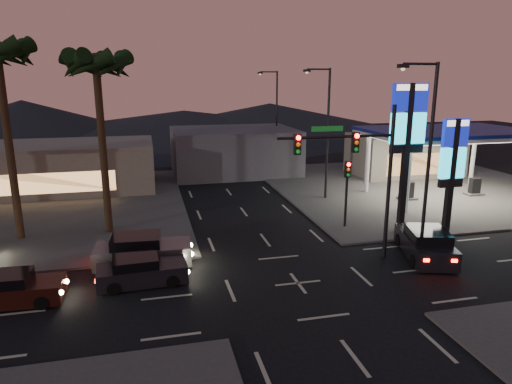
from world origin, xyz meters
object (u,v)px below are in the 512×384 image
object	(u,v)px
car_lane_a_front	(141,271)
car_lane_b_front	(142,251)
pylon_sign_short	(453,159)
pylon_sign_tall	(408,128)
car_lane_a_mid	(11,290)
gas_station	(447,134)
traffic_signal_mast	(359,162)
suv_station	(425,244)

from	to	relation	value
car_lane_a_front	car_lane_b_front	bearing A→B (deg)	88.72
pylon_sign_short	car_lane_a_front	world-z (taller)	pylon_sign_short
pylon_sign_short	pylon_sign_tall	bearing A→B (deg)	158.20
car_lane_a_mid	pylon_sign_tall	bearing A→B (deg)	12.25
gas_station	traffic_signal_mast	world-z (taller)	traffic_signal_mast
traffic_signal_mast	pylon_sign_short	bearing A→B (deg)	19.13
gas_station	pylon_sign_short	world-z (taller)	pylon_sign_short
car_lane_a_mid	car_lane_b_front	distance (m)	6.10
car_lane_a_mid	car_lane_b_front	size ratio (longest dim) A/B	0.84
pylon_sign_tall	suv_station	bearing A→B (deg)	-102.95
pylon_sign_tall	gas_station	bearing A→B (deg)	40.91
pylon_sign_short	traffic_signal_mast	size ratio (longest dim) A/B	0.88
pylon_sign_tall	car_lane_a_front	distance (m)	17.04
gas_station	pylon_sign_short	distance (m)	9.02
car_lane_a_front	car_lane_a_mid	bearing A→B (deg)	-172.78
pylon_sign_short	car_lane_b_front	xyz separation A→B (m)	(-18.02, -0.59, -3.91)
car_lane_a_front	car_lane_a_mid	world-z (taller)	car_lane_a_mid
car_lane_a_mid	suv_station	distance (m)	19.95
suv_station	car_lane_a_mid	bearing A→B (deg)	-178.57
car_lane_a_mid	car_lane_b_front	world-z (taller)	car_lane_b_front
gas_station	car_lane_a_mid	world-z (taller)	gas_station
car_lane_a_front	suv_station	world-z (taller)	suv_station
pylon_sign_short	car_lane_b_front	bearing A→B (deg)	-178.12
pylon_sign_short	suv_station	size ratio (longest dim) A/B	1.35
gas_station	suv_station	xyz separation A→B (m)	(-8.43, -10.53, -4.33)
pylon_sign_short	suv_station	bearing A→B (deg)	-138.51
gas_station	pylon_sign_tall	size ratio (longest dim) A/B	1.36
gas_station	traffic_signal_mast	size ratio (longest dim) A/B	1.53
car_lane_a_front	suv_station	size ratio (longest dim) A/B	0.81
traffic_signal_mast	pylon_sign_tall	bearing A→B (deg)	36.52
gas_station	pylon_sign_tall	bearing A→B (deg)	-139.09
car_lane_a_front	suv_station	bearing A→B (deg)	-0.68
traffic_signal_mast	suv_station	bearing A→B (deg)	-7.75
gas_station	suv_station	world-z (taller)	gas_station
car_lane_a_front	car_lane_b_front	distance (m)	2.27
car_lane_b_front	suv_station	distance (m)	14.79
car_lane_a_mid	car_lane_a_front	bearing A→B (deg)	7.22
pylon_sign_tall	car_lane_b_front	world-z (taller)	pylon_sign_tall
car_lane_a_mid	car_lane_b_front	bearing A→B (deg)	28.76
suv_station	pylon_sign_short	bearing A→B (deg)	41.49
car_lane_a_front	suv_station	distance (m)	14.64
car_lane_b_front	car_lane_a_mid	bearing A→B (deg)	-151.24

